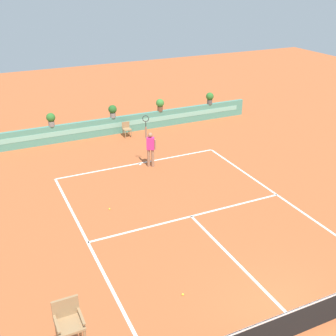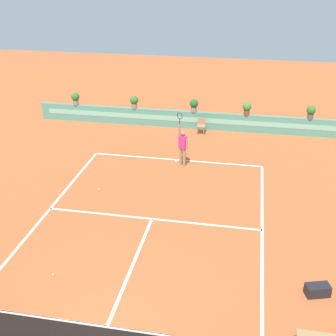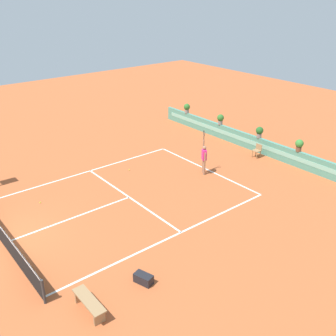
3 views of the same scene
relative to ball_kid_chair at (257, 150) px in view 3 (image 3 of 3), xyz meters
name	(u,v)px [view 3 (image 3 of 3)]	position (x,y,z in m)	size (l,w,h in m)	color
ground_plane	(123,200)	(-0.74, -9.66, -0.48)	(60.00, 60.00, 0.00)	#B2562D
court_lines	(134,195)	(-0.74, -8.94, -0.47)	(8.32, 11.94, 0.01)	white
net	(1,233)	(-0.74, -15.66, 0.03)	(8.92, 0.10, 1.00)	#333333
back_wall_barrier	(256,144)	(-0.74, 0.73, 0.02)	(18.00, 0.21, 1.00)	#4C8E7A
ball_kid_chair	(257,150)	(0.00, 0.00, 0.00)	(0.44, 0.44, 0.85)	#99754C
bench_courtside	(89,303)	(4.97, -14.65, -0.10)	(1.60, 0.44, 0.51)	#99754C
gear_bag	(143,279)	(4.95, -12.44, -0.30)	(0.70, 0.36, 0.36)	black
tennis_player	(204,157)	(-0.36, -4.34, 0.57)	(0.56, 0.36, 2.58)	#9E7051
tennis_ball_near_baseline	(40,202)	(-3.04, -13.07, -0.44)	(0.07, 0.07, 0.07)	#CCE033
tennis_ball_mid_court	(129,170)	(-3.46, -7.43, -0.44)	(0.07, 0.07, 0.07)	#CCE033
potted_plant_right	(299,145)	(2.42, 0.73, 0.93)	(0.48, 0.48, 0.72)	brown
potted_plant_centre	(259,132)	(-0.54, 0.73, 0.93)	(0.48, 0.48, 0.72)	gray
potted_plant_far_left	(187,108)	(-7.58, 0.73, 0.93)	(0.48, 0.48, 0.72)	gray
potted_plant_left	(220,119)	(-4.00, 0.73, 0.93)	(0.48, 0.48, 0.72)	gray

